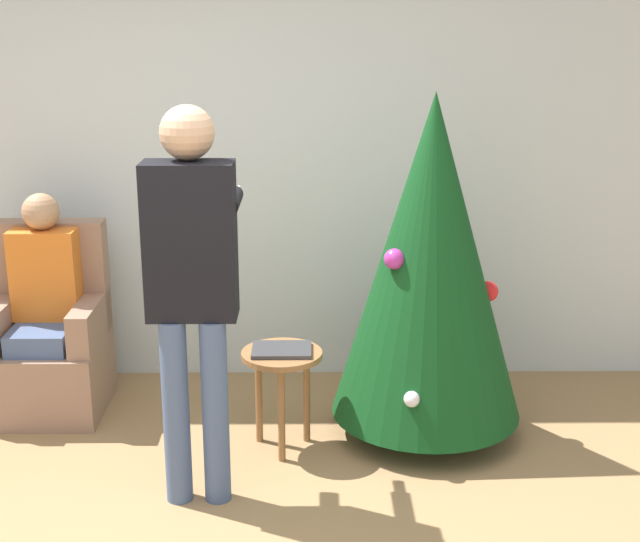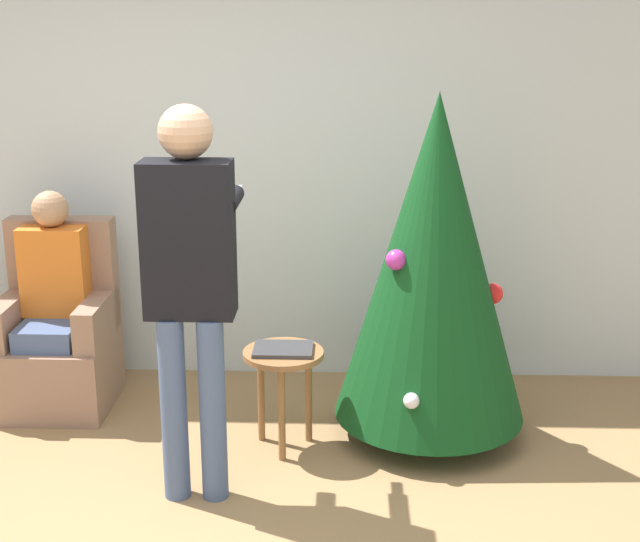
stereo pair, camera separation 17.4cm
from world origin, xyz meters
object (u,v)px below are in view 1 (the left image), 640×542
Objects in this scene: person_seated at (44,297)px; person_standing at (192,271)px; armchair at (50,346)px; christmas_tree at (430,259)px; side_stool at (282,368)px.

person_standing is at bearing -44.54° from person_seated.
person_standing is at bearing -45.45° from armchair.
person_seated is 1.38m from person_standing.
christmas_tree reaches higher than side_stool.
armchair is 1.52m from person_standing.
person_standing reaches higher than armchair.
person_standing is 3.40× the size of side_stool.
side_stool is (-0.75, -0.17, -0.52)m from christmas_tree.
armchair is at bearing 158.63° from side_stool.
person_seated is (-2.06, 0.31, -0.30)m from christmas_tree.
christmas_tree reaches higher than person_standing.
person_seated reaches higher than side_stool.
person_seated is at bearing -90.00° from armchair.
person_seated is 0.68× the size of person_standing.
person_standing is at bearing -151.20° from christmas_tree.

